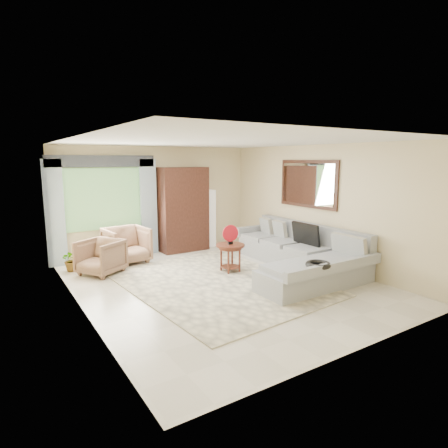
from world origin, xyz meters
TOP-DOWN VIEW (x-y plane):
  - ground at (0.00, 0.00)m, footprint 6.00×6.00m
  - area_rug at (-0.11, 0.07)m, footprint 3.30×4.22m
  - sectional_sofa at (1.78, -0.18)m, footprint 2.30×3.46m
  - tv_screen at (2.05, -0.05)m, footprint 0.14×0.74m
  - garden_hose at (1.00, -1.42)m, footprint 0.43×0.43m
  - coffee_table at (0.50, 0.51)m, footprint 0.58×0.58m
  - red_disc at (0.50, 0.51)m, footprint 0.34×0.09m
  - armchair_left at (-1.77, 1.80)m, footprint 1.06×1.05m
  - armchair_right at (-1.06, 2.33)m, footprint 0.94×0.97m
  - potted_plant at (-2.20, 2.35)m, footprint 0.49×0.45m
  - armoire at (0.55, 2.72)m, footprint 1.20×0.55m
  - floor_lamp at (1.35, 2.78)m, footprint 0.24×0.24m
  - window at (-1.35, 2.97)m, footprint 1.80×0.04m
  - curtain_left at (-2.40, 2.88)m, footprint 0.40×0.08m
  - curtain_right at (-0.30, 2.88)m, footprint 0.40×0.08m
  - valance at (-1.35, 2.90)m, footprint 2.40×0.12m
  - wall_mirror at (2.46, 0.35)m, footprint 0.05×1.70m

SIDE VIEW (x-z plane):
  - ground at x=0.00m, z-range 0.00..0.00m
  - area_rug at x=-0.11m, z-range 0.00..0.02m
  - potted_plant at x=-2.20m, z-range 0.00..0.48m
  - sectional_sofa at x=1.78m, z-range -0.17..0.73m
  - coffee_table at x=0.50m, z-range 0.01..0.60m
  - armchair_left at x=-1.77m, z-range 0.00..0.71m
  - armchair_right at x=-1.06m, z-range 0.00..0.81m
  - garden_hose at x=1.00m, z-range 0.50..0.59m
  - tv_screen at x=2.05m, z-range 0.48..0.96m
  - floor_lamp at x=1.35m, z-range 0.00..1.50m
  - red_disc at x=0.50m, z-range 0.64..0.98m
  - armoire at x=0.55m, z-range 0.00..2.10m
  - curtain_left at x=-2.40m, z-range 0.00..2.30m
  - curtain_right at x=-0.30m, z-range 0.00..2.30m
  - window at x=-1.35m, z-range 0.70..2.10m
  - wall_mirror at x=2.46m, z-range 1.22..2.27m
  - valance at x=-1.35m, z-range 2.12..2.38m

